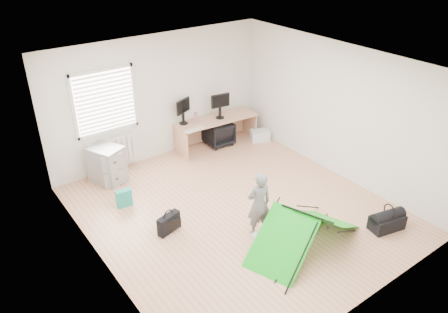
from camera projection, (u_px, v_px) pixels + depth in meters
ground at (237, 210)px, 7.98m from camera, size 5.50×5.50×0.00m
back_wall at (159, 98)px, 9.28m from camera, size 5.00×0.02×2.70m
window at (105, 102)px, 8.54m from camera, size 1.20×0.06×1.20m
radiator at (113, 152)px, 9.03m from camera, size 1.00×0.12×0.60m
desk at (217, 132)px, 10.16m from camera, size 2.00×0.76×0.67m
filing_cabinet at (107, 164)px, 8.72m from camera, size 0.71×0.79×0.76m
monitor_left at (183, 115)px, 9.65m from camera, size 0.45×0.27×0.43m
monitor_right at (220, 109)px, 9.93m from camera, size 0.46×0.16×0.43m
keyboard at (194, 130)px, 9.44m from camera, size 0.47×0.19×0.02m
thermos at (196, 117)px, 9.74m from camera, size 0.10×0.10×0.26m
office_chair at (218, 133)px, 10.22m from camera, size 0.63×0.64×0.56m
person at (259, 204)px, 7.14m from camera, size 0.48×0.36×1.17m
kite at (305, 230)px, 6.97m from camera, size 2.21×1.53×0.63m
storage_crate at (260, 135)px, 10.48m from camera, size 0.53×0.46×0.25m
tote_bag at (124, 198)px, 8.04m from camera, size 0.29×0.15×0.33m
laptop_bag at (169, 223)px, 7.37m from camera, size 0.46×0.25×0.33m
white_box at (255, 237)px, 7.22m from camera, size 0.12×0.12×0.11m
duffel_bag at (387, 222)px, 7.45m from camera, size 0.65×0.43×0.26m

